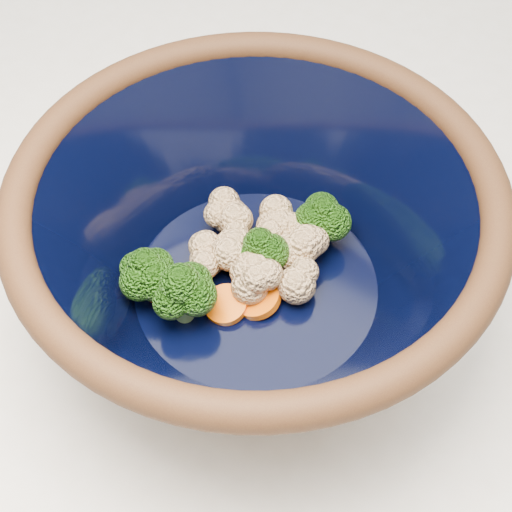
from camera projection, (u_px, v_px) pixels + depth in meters
name	position (u px, v px, depth m)	size (l,w,h in m)	color
counter	(245.00, 443.00, 0.95)	(1.20, 1.20, 0.90)	silver
mixing_bowl	(256.00, 244.00, 0.48)	(0.38, 0.38, 0.14)	black
vegetable_pile	(243.00, 257.00, 0.50)	(0.12, 0.15, 0.05)	#608442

